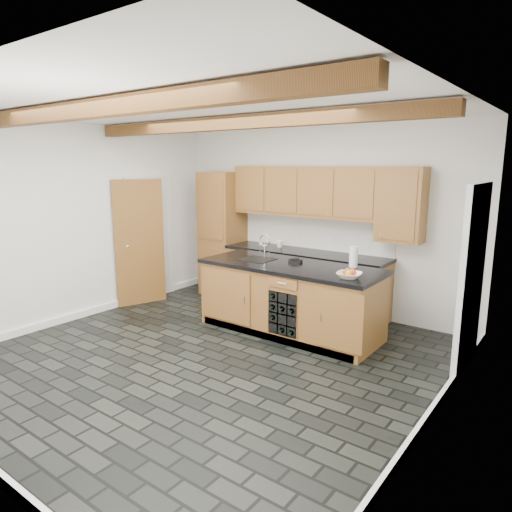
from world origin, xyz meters
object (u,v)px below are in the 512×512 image
(kitchen_scale, at_px, (295,260))
(fruit_bowl, at_px, (349,275))
(paper_towel, at_px, (354,257))
(island, at_px, (290,299))

(kitchen_scale, xyz_separation_m, fruit_bowl, (0.97, -0.38, 0.01))
(kitchen_scale, bearing_deg, paper_towel, 2.09)
(island, height_order, fruit_bowl, fruit_bowl)
(island, distance_m, fruit_bowl, 1.09)
(island, xyz_separation_m, fruit_bowl, (0.94, -0.21, 0.50))
(kitchen_scale, relative_size, fruit_bowl, 0.66)
(island, distance_m, paper_towel, 1.01)
(kitchen_scale, bearing_deg, island, -93.15)
(island, xyz_separation_m, paper_towel, (0.72, 0.37, 0.60))
(island, relative_size, fruit_bowl, 8.62)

